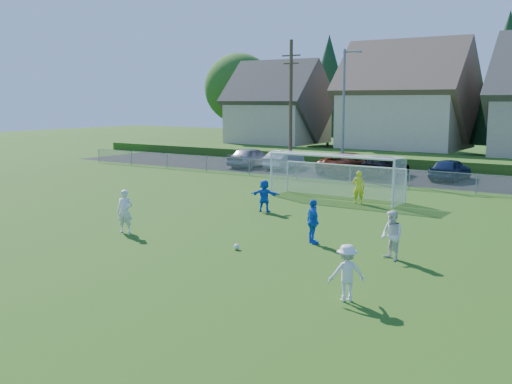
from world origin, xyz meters
TOP-DOWN VIEW (x-y plane):
  - ground at (0.00, 0.00)m, footprint 160.00×160.00m
  - asphalt_lot at (0.00, 27.50)m, footprint 60.00×60.00m
  - grass_embankment at (0.00, 35.00)m, footprint 70.00×6.00m
  - soccer_ball at (2.07, 3.64)m, footprint 0.22×0.22m
  - player_white_a at (-3.38, 3.38)m, footprint 0.77×0.65m
  - player_white_b at (7.30, 5.43)m, footprint 1.05×0.99m
  - player_white_c at (7.84, 0.75)m, footprint 1.15×1.11m
  - player_blue_a at (3.93, 6.04)m, footprint 1.03×0.96m
  - player_blue_b at (-1.22, 10.55)m, footprint 1.54×0.84m
  - goalkeeper at (1.63, 15.26)m, footprint 0.73×0.59m
  - car_a at (-12.84, 26.46)m, footprint 2.19×4.85m
  - car_b at (-9.99, 26.87)m, footprint 1.87×4.52m
  - car_c at (-4.08, 26.51)m, footprint 3.33×6.10m
  - car_d at (-1.44, 26.42)m, footprint 2.40×5.35m
  - car_e at (2.94, 27.37)m, footprint 2.07×4.48m
  - soccer_goal at (0.00, 16.05)m, footprint 7.42×1.90m
  - chainlink_fence at (0.00, 22.00)m, footprint 52.06×0.06m
  - streetlight at (-4.45, 26.00)m, footprint 1.38×0.18m
  - utility_pole at (-9.50, 27.00)m, footprint 1.60×0.26m
  - houses_row at (1.97, 42.46)m, footprint 53.90×11.45m
  - tree_row at (1.04, 48.74)m, footprint 65.98×12.36m

SIDE VIEW (x-z plane):
  - ground at x=0.00m, z-range 0.00..0.00m
  - asphalt_lot at x=0.00m, z-range 0.01..0.01m
  - soccer_ball at x=2.07m, z-range 0.00..0.22m
  - grass_embankment at x=0.00m, z-range 0.00..0.80m
  - chainlink_fence at x=0.00m, z-range 0.03..1.23m
  - car_b at x=-9.99m, z-range 0.00..1.46m
  - car_e at x=2.94m, z-range 0.00..1.49m
  - car_d at x=-1.44m, z-range 0.00..1.52m
  - player_white_c at x=7.84m, z-range 0.00..1.57m
  - player_blue_b at x=-1.22m, z-range 0.00..1.58m
  - car_a at x=-12.84m, z-range 0.00..1.62m
  - car_c at x=-4.08m, z-range 0.00..1.62m
  - player_blue_a at x=3.93m, z-range 0.00..1.70m
  - player_white_b at x=7.30m, z-range 0.00..1.71m
  - goalkeeper at x=1.63m, z-range 0.00..1.73m
  - player_white_a at x=-3.38m, z-range 0.00..1.79m
  - soccer_goal at x=0.00m, z-range 0.38..2.88m
  - streetlight at x=-4.45m, z-range 0.34..9.34m
  - utility_pole at x=-9.50m, z-range 0.15..10.15m
  - tree_row at x=1.04m, z-range 0.01..13.81m
  - houses_row at x=1.97m, z-range 0.69..13.97m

